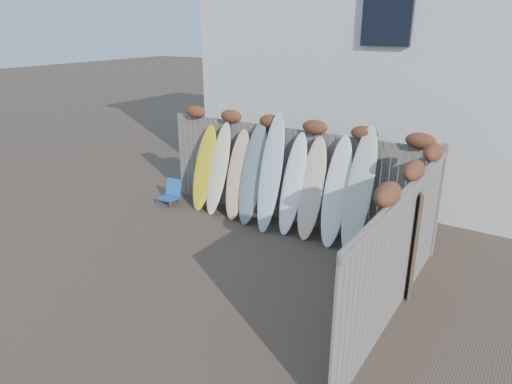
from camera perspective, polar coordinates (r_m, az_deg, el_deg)
The scene contains 16 objects.
ground at distance 8.11m, azimuth -4.71°, elevation -9.12°, with size 80.00×80.00×0.00m, color #493A2D.
back_fence at distance 9.46m, azimuth 4.27°, elevation 3.08°, with size 6.05×0.28×2.24m.
right_fence at distance 6.59m, azimuth 17.63°, elevation -6.19°, with size 0.28×4.40×2.24m.
house at distance 12.67m, azimuth 15.84°, elevation 16.07°, with size 8.50×5.50×6.33m.
beach_chair at distance 10.86m, azimuth -10.56°, elevation -0.06°, with size 0.44×0.47×0.56m.
wooden_crate at distance 7.58m, azimuth 15.36°, elevation -9.04°, with size 0.61×0.51×0.71m, color #736756.
lattice_panel at distance 7.61m, azimuth 18.78°, elevation -5.11°, with size 0.05×1.14×1.70m, color brown.
surfboard_0 at distance 10.28m, azimuth -6.47°, elevation 3.00°, with size 0.54×0.07×1.96m, color yellow.
surfboard_1 at distance 10.01m, azimuth -4.72°, elevation 2.89°, with size 0.48×0.07×2.07m, color #FAEEC5.
surfboard_2 at distance 9.73m, azimuth -2.30°, elevation 2.13°, with size 0.50×0.07×1.96m, color #F3CA82.
surfboard_3 at distance 9.48m, azimuth -0.44°, elevation 2.30°, with size 0.54×0.07×2.18m, color slate.
surfboard_4 at distance 9.13m, azimuth 1.85°, elevation 2.43°, with size 0.46×0.07×2.45m, color #A7C0CD.
surfboard_5 at distance 9.04m, azimuth 4.61°, elevation 0.99°, with size 0.46×0.07×2.07m, color white.
surfboard_6 at distance 8.87m, azimuth 6.98°, elevation 0.43°, with size 0.49×0.07×2.04m, color beige.
surfboard_7 at distance 8.64m, azimuth 10.00°, elevation 0.02°, with size 0.48×0.07×2.13m, color white.
surfboard_8 at distance 8.42m, azimuth 12.75°, elevation 0.10°, with size 0.49×0.07×2.38m, color beige.
Camera 1 is at (4.41, -5.53, 3.98)m, focal length 32.00 mm.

